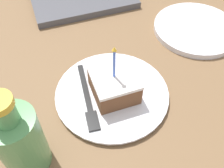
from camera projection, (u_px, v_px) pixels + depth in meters
The scene contains 6 objects.
ground_plane at pixel (125, 103), 0.60m from camera, with size 2.40×2.40×0.04m.
plate at pixel (112, 94), 0.58m from camera, with size 0.25×0.25×0.01m.
cake_slice at pixel (114, 84), 0.55m from camera, with size 0.09×0.10×0.13m.
fork at pixel (88, 100), 0.56m from camera, with size 0.04×0.18×0.00m.
bottle at pixel (19, 140), 0.43m from camera, with size 0.08×0.08×0.19m.
side_plate at pixel (196, 29), 0.73m from camera, with size 0.23×0.23×0.02m.
Camera 1 is at (-0.15, -0.32, 0.47)m, focal length 42.00 mm.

